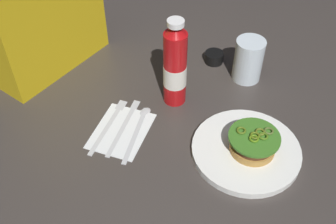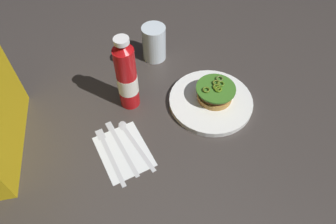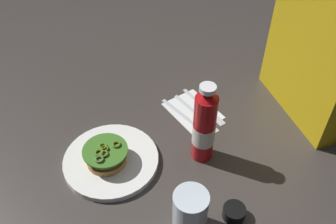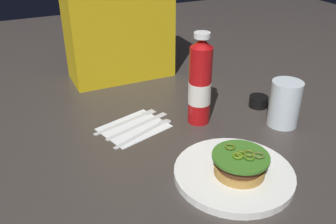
% 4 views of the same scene
% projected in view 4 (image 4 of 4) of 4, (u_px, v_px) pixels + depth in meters
% --- Properties ---
extents(ground_plane, '(3.00, 3.00, 0.00)m').
position_uv_depth(ground_plane, '(225.00, 141.00, 0.93)').
color(ground_plane, '#39332F').
extents(dinner_plate, '(0.26, 0.26, 0.02)m').
position_uv_depth(dinner_plate, '(234.00, 174.00, 0.80)').
color(dinner_plate, white).
rests_on(dinner_plate, ground_plane).
extents(burger_sandwich, '(0.12, 0.12, 0.05)m').
position_uv_depth(burger_sandwich, '(240.00, 164.00, 0.78)').
color(burger_sandwich, '#B3813B').
rests_on(burger_sandwich, dinner_plate).
extents(ketchup_bottle, '(0.06, 0.06, 0.25)m').
position_uv_depth(ketchup_bottle, '(200.00, 84.00, 0.97)').
color(ketchup_bottle, '#B80F12').
rests_on(ketchup_bottle, ground_plane).
extents(water_glass, '(0.08, 0.08, 0.12)m').
position_uv_depth(water_glass, '(285.00, 104.00, 0.98)').
color(water_glass, silver).
rests_on(water_glass, ground_plane).
extents(condiment_cup, '(0.06, 0.06, 0.03)m').
position_uv_depth(condiment_cup, '(258.00, 101.00, 1.09)').
color(condiment_cup, black).
rests_on(condiment_cup, ground_plane).
extents(napkin, '(0.20, 0.17, 0.00)m').
position_uv_depth(napkin, '(134.00, 127.00, 0.99)').
color(napkin, white).
rests_on(napkin, ground_plane).
extents(spoon_utensil, '(0.19, 0.09, 0.00)m').
position_uv_depth(spoon_utensil, '(151.00, 128.00, 0.98)').
color(spoon_utensil, silver).
rests_on(spoon_utensil, napkin).
extents(butter_knife, '(0.20, 0.08, 0.00)m').
position_uv_depth(butter_knife, '(141.00, 123.00, 1.00)').
color(butter_knife, silver).
rests_on(butter_knife, napkin).
extents(fork_utensil, '(0.20, 0.07, 0.00)m').
position_uv_depth(fork_utensil, '(131.00, 119.00, 1.02)').
color(fork_utensil, silver).
rests_on(fork_utensil, napkin).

